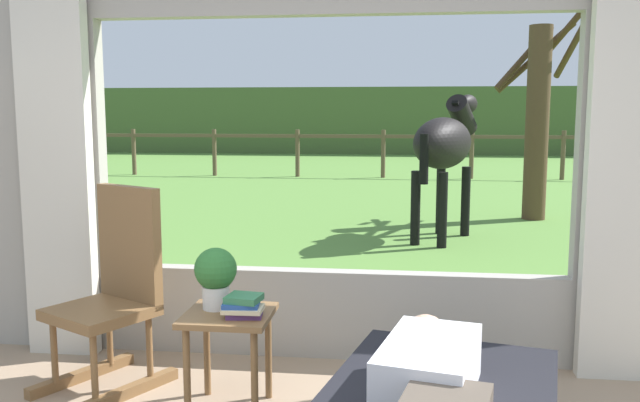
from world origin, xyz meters
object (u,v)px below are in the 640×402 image
Objects in this scene: reclining_person at (431,391)px; rocking_chair at (115,290)px; pasture_tree at (539,113)px; side_table at (229,330)px; book_stack at (243,306)px; potted_plant at (216,274)px; horse at (445,144)px.

reclining_person is 1.28× the size of rocking_chair.
pasture_tree is (1.77, 7.36, 0.99)m from reclining_person.
book_stack reaches higher than side_table.
potted_plant is at bearing 144.63° from book_stack.
rocking_chair is 0.77m from side_table.
rocking_chair is 5.44× the size of book_stack.
pasture_tree is (1.39, 1.71, 0.36)m from horse.
rocking_chair is 2.15× the size of side_table.
reclining_person is at bearing -40.73° from potted_plant.
reclining_person is 2.75× the size of side_table.
rocking_chair is 0.63× the size of horse.
side_table is 0.19m from book_stack.
reclining_person reaches higher than side_table.
horse is 2.24m from pasture_tree.
book_stack is at bearing 150.94° from reclining_person.
reclining_person is 7.64m from pasture_tree.
side_table is at bearing -83.24° from horse.
rocking_chair is 5.03m from horse.
side_table is at bearing -112.94° from pasture_tree.
pasture_tree is at bearing 73.64° from horse.
book_stack is (0.17, -0.12, -0.13)m from potted_plant.
horse is at bearing 73.02° from potted_plant.
horse reaches higher than book_stack.
rocking_chair reaches higher than reclining_person.
horse reaches higher than potted_plant.
book_stack is at bearing -82.02° from horse.
side_table is 0.29× the size of horse.
horse is at bearing 94.46° from rocking_chair.
reclining_person is 0.80× the size of horse.
book_stack is 0.12× the size of horse.
potted_plant is 0.18× the size of horse.
potted_plant is 0.10× the size of pasture_tree.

